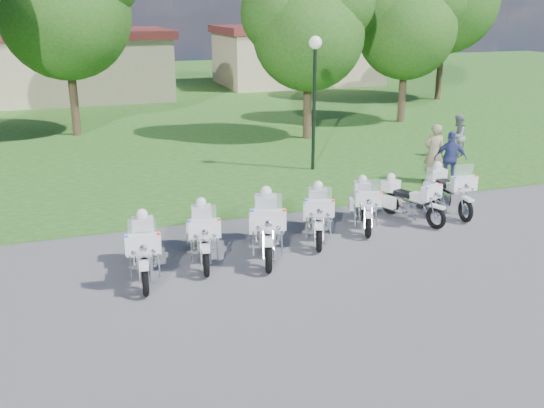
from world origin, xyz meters
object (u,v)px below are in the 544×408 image
object	(u,v)px
motorcycle_0	(144,247)
motorcycle_2	(267,224)
bystander_a	(434,153)
bystander_c	(450,159)
motorcycle_5	(409,199)
motorcycle_6	(449,189)
bystander_b	(457,136)
motorcycle_4	(365,203)
motorcycle_1	(203,233)
motorcycle_3	(318,213)
lamp_post	(315,71)

from	to	relation	value
motorcycle_0	motorcycle_2	size ratio (longest dim) A/B	0.93
bystander_a	bystander_c	size ratio (longest dim) A/B	1.10
motorcycle_5	bystander_a	bearing A→B (deg)	-152.49
motorcycle_5	motorcycle_6	bearing A→B (deg)	171.40
motorcycle_6	bystander_b	distance (m)	6.63
motorcycle_6	bystander_c	world-z (taller)	bystander_c
motorcycle_4	bystander_a	size ratio (longest dim) A/B	1.09
motorcycle_1	motorcycle_5	bearing A→B (deg)	-162.35
motorcycle_2	motorcycle_3	distance (m)	1.65
motorcycle_3	motorcycle_6	size ratio (longest dim) A/B	0.95
motorcycle_1	lamp_post	distance (m)	8.90
bystander_c	bystander_b	bearing A→B (deg)	-101.20
motorcycle_1	motorcycle_6	xyz separation A→B (m)	(7.28, 1.11, 0.00)
motorcycle_0	bystander_a	world-z (taller)	bystander_a
motorcycle_2	lamp_post	size ratio (longest dim) A/B	0.54
motorcycle_5	motorcycle_6	distance (m)	1.48
bystander_a	motorcycle_3	bearing A→B (deg)	46.06
motorcycle_3	motorcycle_4	xyz separation A→B (m)	(1.48, 0.38, -0.03)
motorcycle_2	bystander_b	size ratio (longest dim) A/B	1.53
bystander_b	motorcycle_5	bearing A→B (deg)	7.99
bystander_b	bystander_a	bearing A→B (deg)	5.35
motorcycle_1	motorcycle_4	bearing A→B (deg)	-160.06
motorcycle_0	motorcycle_5	bearing A→B (deg)	-163.13
motorcycle_2	bystander_a	distance (m)	8.16
motorcycle_6	motorcycle_4	bearing A→B (deg)	11.47
bystander_a	bystander_b	world-z (taller)	bystander_a
motorcycle_3	bystander_c	bearing A→B (deg)	-131.89
motorcycle_1	motorcycle_2	xyz separation A→B (m)	(1.47, -0.16, 0.08)
motorcycle_5	bystander_b	world-z (taller)	bystander_b
motorcycle_0	bystander_b	xyz separation A→B (m)	(12.67, 6.87, 0.16)
motorcycle_6	bystander_c	size ratio (longest dim) A/B	1.32
motorcycle_2	bystander_b	distance (m)	11.79
motorcycle_0	motorcycle_5	distance (m)	7.34
motorcycle_5	bystander_a	world-z (taller)	bystander_a
motorcycle_1	bystander_a	xyz separation A→B (m)	(8.56, 3.86, 0.31)
motorcycle_3	motorcycle_5	distance (m)	2.85
bystander_a	lamp_post	bearing A→B (deg)	-25.71
lamp_post	motorcycle_2	bearing A→B (deg)	-120.50
motorcycle_3	lamp_post	distance (m)	7.11
bystander_a	bystander_b	distance (m)	3.71
motorcycle_1	bystander_a	world-z (taller)	bystander_a
bystander_a	bystander_c	bearing A→B (deg)	131.05
motorcycle_5	bystander_b	distance (m)	7.81
motorcycle_6	motorcycle_1	bearing A→B (deg)	13.79
bystander_c	bystander_a	bearing A→B (deg)	-36.11
motorcycle_1	motorcycle_5	size ratio (longest dim) A/B	1.12
motorcycle_5	motorcycle_0	bearing A→B (deg)	-10.80
motorcycle_2	lamp_post	distance (m)	8.20
motorcycle_4	motorcycle_5	bearing A→B (deg)	-159.27
bystander_c	motorcycle_5	bearing A→B (deg)	67.10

